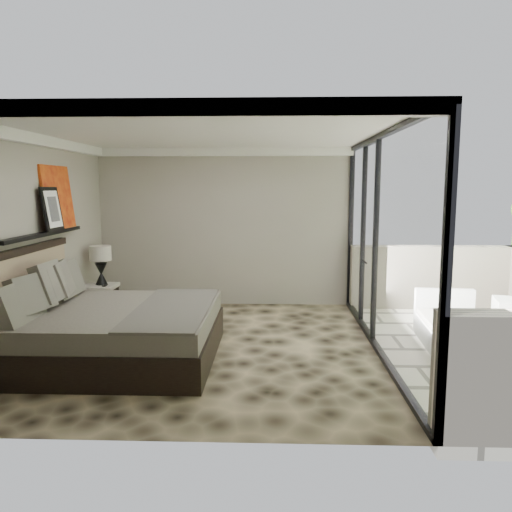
{
  "coord_description": "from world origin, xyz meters",
  "views": [
    {
      "loc": [
        0.88,
        -6.41,
        2.12
      ],
      "look_at": [
        0.64,
        0.4,
        1.18
      ],
      "focal_mm": 35.0,
      "sensor_mm": 36.0,
      "label": 1
    }
  ],
  "objects_px": {
    "nightstand": "(101,300)",
    "bed": "(111,328)",
    "lounger": "(458,333)",
    "table_lamp": "(101,260)"
  },
  "relations": [
    {
      "from": "nightstand",
      "to": "bed",
      "type": "bearing_deg",
      "value": -49.54
    },
    {
      "from": "nightstand",
      "to": "lounger",
      "type": "height_order",
      "value": "lounger"
    },
    {
      "from": "bed",
      "to": "nightstand",
      "type": "bearing_deg",
      "value": 112.62
    },
    {
      "from": "nightstand",
      "to": "table_lamp",
      "type": "relative_size",
      "value": 0.8
    },
    {
      "from": "bed",
      "to": "lounger",
      "type": "height_order",
      "value": "bed"
    },
    {
      "from": "lounger",
      "to": "nightstand",
      "type": "bearing_deg",
      "value": 168.33
    },
    {
      "from": "table_lamp",
      "to": "lounger",
      "type": "xyz_separation_m",
      "value": [
        5.29,
        -1.55,
        -0.73
      ]
    },
    {
      "from": "table_lamp",
      "to": "bed",
      "type": "bearing_deg",
      "value": -68.15
    },
    {
      "from": "table_lamp",
      "to": "lounger",
      "type": "distance_m",
      "value": 5.56
    },
    {
      "from": "nightstand",
      "to": "table_lamp",
      "type": "xyz_separation_m",
      "value": [
        0.02,
        0.03,
        0.67
      ]
    }
  ]
}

